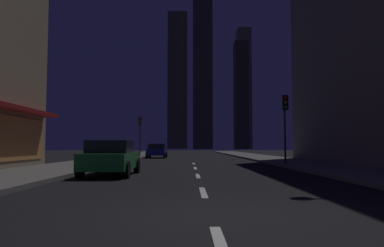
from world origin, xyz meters
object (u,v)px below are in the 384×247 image
object	(u,v)px
street_lamp_right	(367,27)
traffic_light_near_right	(285,114)
fire_hydrant_far_left	(126,155)
traffic_light_far_left	(140,127)
car_parked_near	(111,158)
car_parked_far	(157,151)

from	to	relation	value
street_lamp_right	traffic_light_near_right	bearing A→B (deg)	89.34
fire_hydrant_far_left	traffic_light_far_left	size ratio (longest dim) A/B	0.16
traffic_light_near_right	street_lamp_right	bearing A→B (deg)	-90.66
street_lamp_right	car_parked_near	bearing A→B (deg)	157.55
car_parked_far	traffic_light_near_right	xyz separation A→B (m)	(9.10, -15.70, 2.45)
car_parked_near	traffic_light_far_left	bearing A→B (deg)	94.65
car_parked_far	street_lamp_right	distance (m)	27.95
car_parked_near	car_parked_far	distance (m)	22.40
fire_hydrant_far_left	traffic_light_near_right	distance (m)	15.58
car_parked_far	fire_hydrant_far_left	xyz separation A→B (m)	(-2.30, -5.43, -0.29)
fire_hydrant_far_left	street_lamp_right	size ratio (longest dim) A/B	0.10
fire_hydrant_far_left	traffic_light_far_left	xyz separation A→B (m)	(0.40, 6.41, 2.74)
traffic_light_far_left	street_lamp_right	world-z (taller)	street_lamp_right
car_parked_far	traffic_light_far_left	size ratio (longest dim) A/B	1.01
car_parked_near	street_lamp_right	distance (m)	10.64
street_lamp_right	car_parked_far	bearing A→B (deg)	108.98
car_parked_near	fire_hydrant_far_left	world-z (taller)	car_parked_near
car_parked_far	traffic_light_far_left	distance (m)	3.25
car_parked_far	fire_hydrant_far_left	world-z (taller)	car_parked_far
car_parked_near	car_parked_far	world-z (taller)	same
car_parked_near	car_parked_far	bearing A→B (deg)	90.00
car_parked_far	street_lamp_right	bearing A→B (deg)	-71.02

